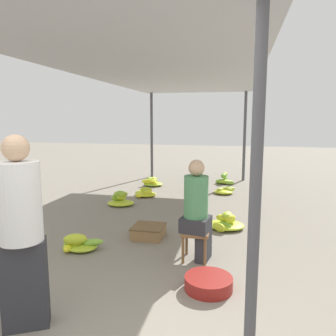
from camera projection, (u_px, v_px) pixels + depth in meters
name	position (u px, v px, depth m)	size (l,w,h in m)	color
canopy_post_front_right	(255.00, 196.00, 2.14)	(0.08, 0.08, 2.54)	#4C4C51
canopy_post_back_left	(152.00, 135.00, 9.93)	(0.08, 0.08, 2.54)	#4C4C51
canopy_post_back_right	(245.00, 136.00, 9.34)	(0.08, 0.08, 2.54)	#4C4C51
canopy_tarp	(170.00, 74.00, 5.84)	(3.15, 7.86, 0.04)	#B2B2B7
vendor_foreground	(21.00, 231.00, 2.70)	(0.47, 0.47, 1.65)	#2D2D33
stool	(196.00, 236.00, 4.12)	(0.34, 0.34, 0.38)	brown
vendor_seated	(197.00, 209.00, 4.07)	(0.39, 0.39, 1.28)	#2D2D33
basin_black	(208.00, 283.00, 3.43)	(0.51, 0.51, 0.14)	maroon
banana_pile_left_0	(152.00, 183.00, 8.72)	(0.53, 0.49, 0.23)	#B0CB2D
banana_pile_left_1	(78.00, 244.00, 4.45)	(0.58, 0.41, 0.25)	yellow
banana_pile_left_2	(121.00, 200.00, 6.76)	(0.55, 0.48, 0.30)	#9CC330
banana_pile_left_3	(145.00, 193.00, 7.53)	(0.55, 0.52, 0.20)	#C7D428
banana_pile_right_0	(225.00, 223.00, 5.33)	(0.60, 0.59, 0.27)	#A9C82E
banana_pile_right_1	(224.00, 180.00, 9.01)	(0.52, 0.55, 0.31)	#76B437
banana_pile_right_2	(224.00, 191.00, 7.81)	(0.50, 0.47, 0.16)	#ADC92D
crate_near	(148.00, 231.00, 4.93)	(0.47, 0.47, 0.18)	olive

